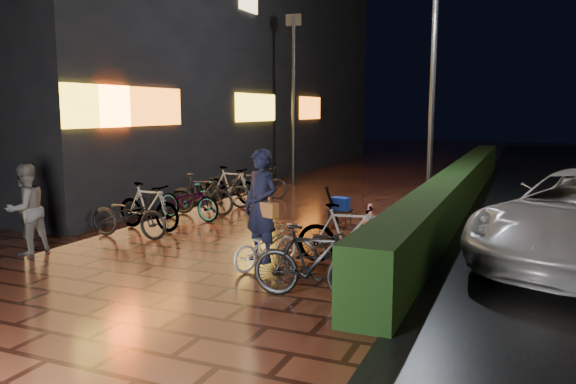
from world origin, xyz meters
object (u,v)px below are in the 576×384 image
at_px(bystander_person, 26,209).
at_px(traffic_barrier, 369,229).
at_px(cart_assembly, 339,205).
at_px(cyclist, 263,225).

height_order(bystander_person, traffic_barrier, bystander_person).
height_order(traffic_barrier, cart_assembly, cart_assembly).
height_order(bystander_person, cart_assembly, bystander_person).
bearing_deg(traffic_barrier, cyclist, -121.31).
distance_m(cyclist, traffic_barrier, 2.34).
bearing_deg(traffic_barrier, bystander_person, -152.99).
relative_size(bystander_person, cyclist, 0.83).
height_order(cyclist, traffic_barrier, cyclist).
bearing_deg(cart_assembly, cyclist, -91.77).
distance_m(traffic_barrier, cart_assembly, 1.94).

